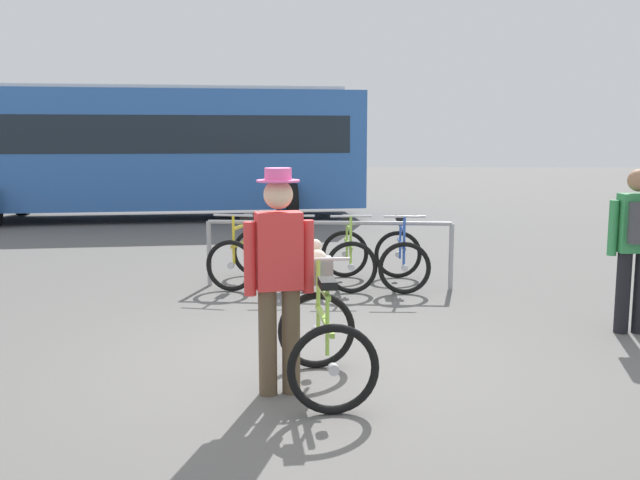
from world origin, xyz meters
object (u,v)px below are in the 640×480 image
at_px(racked_bike_lime, 348,257).
at_px(featured_bicycle, 322,324).
at_px(racked_bike_red, 295,257).
at_px(person_with_featured_bike, 279,272).
at_px(pedestrian_with_backpack, 636,241).
at_px(bus_distant, 149,146).
at_px(racked_bike_blue, 401,258).
at_px(racked_bike_yellow, 243,256).

distance_m(racked_bike_lime, featured_bicycle, 3.81).
height_order(racked_bike_red, featured_bicycle, featured_bicycle).
relative_size(racked_bike_red, person_with_featured_bike, 0.65).
bearing_deg(pedestrian_with_backpack, racked_bike_lime, 141.62).
xyz_separation_m(racked_bike_red, bus_distant, (-3.99, 7.45, 1.37)).
distance_m(racked_bike_blue, bus_distant, 9.34).
bearing_deg(person_with_featured_bike, racked_bike_yellow, 101.95).
bearing_deg(racked_bike_lime, person_with_featured_bike, -97.57).
bearing_deg(pedestrian_with_backpack, featured_bicycle, -152.78).
distance_m(racked_bike_red, person_with_featured_bike, 4.10).
bearing_deg(bus_distant, featured_bicycle, -68.36).
height_order(racked_bike_red, pedestrian_with_backpack, pedestrian_with_backpack).
relative_size(racked_bike_yellow, featured_bicycle, 0.95).
relative_size(racked_bike_lime, person_with_featured_bike, 0.66).
relative_size(racked_bike_blue, featured_bicycle, 0.88).
distance_m(racked_bike_yellow, racked_bike_blue, 2.10).
relative_size(racked_bike_yellow, person_with_featured_bike, 0.69).
relative_size(racked_bike_red, pedestrian_with_backpack, 0.69).
relative_size(racked_bike_red, racked_bike_lime, 0.98).
bearing_deg(person_with_featured_bike, racked_bike_red, 92.32).
bearing_deg(person_with_featured_bike, racked_bike_lime, 82.43).
bearing_deg(bus_distant, racked_bike_yellow, -66.09).
height_order(racked_bike_blue, bus_distant, bus_distant).
relative_size(racked_bike_yellow, racked_bike_lime, 1.03).
relative_size(pedestrian_with_backpack, bus_distant, 0.16).
height_order(racked_bike_blue, pedestrian_with_backpack, pedestrian_with_backpack).
bearing_deg(racked_bike_red, pedestrian_with_backpack, -32.70).
height_order(featured_bicycle, pedestrian_with_backpack, pedestrian_with_backpack).
distance_m(pedestrian_with_backpack, bus_distant, 12.31).
bearing_deg(racked_bike_lime, racked_bike_blue, -2.07).
xyz_separation_m(racked_bike_yellow, bus_distant, (-3.29, 7.42, 1.37)).
bearing_deg(racked_bike_yellow, racked_bike_blue, -2.07).
relative_size(racked_bike_lime, racked_bike_blue, 1.04).
bearing_deg(pedestrian_with_backpack, racked_bike_blue, 133.85).
height_order(racked_bike_yellow, featured_bicycle, featured_bicycle).
distance_m(racked_bike_blue, pedestrian_with_backpack, 3.12).
relative_size(racked_bike_blue, person_with_featured_bike, 0.64).
height_order(racked_bike_lime, bus_distant, bus_distant).
height_order(person_with_featured_bike, pedestrian_with_backpack, person_with_featured_bike).
bearing_deg(racked_bike_red, racked_bike_yellow, 177.93).
height_order(racked_bike_red, person_with_featured_bike, person_with_featured_bike).
xyz_separation_m(person_with_featured_bike, pedestrian_with_backpack, (3.36, 1.79, -0.01)).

